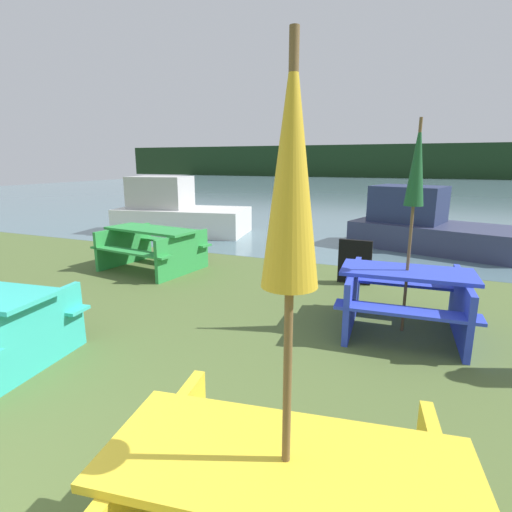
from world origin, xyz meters
name	(u,v)px	position (x,y,z in m)	size (l,w,h in m)	color
water	(391,188)	(0.00, 32.30, 0.00)	(60.00, 50.00, 0.00)	slate
far_treeline	(406,161)	(0.00, 52.30, 2.00)	(80.00, 1.60, 4.00)	#193319
picnic_table_blue	(405,295)	(2.44, 4.50, 0.46)	(1.60, 1.48, 0.77)	blue
picnic_table_green	(152,245)	(-2.16, 5.68, 0.48)	(1.98, 1.61, 0.79)	green
umbrella_gold	(291,179)	(2.10, 1.03, 1.97)	(0.22, 0.22, 2.48)	brown
umbrella_darkgreen	(417,167)	(2.44, 4.50, 1.97)	(0.22, 0.22, 2.50)	brown
boat	(177,213)	(-4.00, 9.25, 0.58)	(3.89, 2.37, 1.61)	silver
boat_second	(426,226)	(2.62, 9.82, 0.52)	(3.93, 2.66, 1.45)	#333856
signboard	(355,262)	(1.56, 6.25, 0.38)	(0.55, 0.08, 0.75)	black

